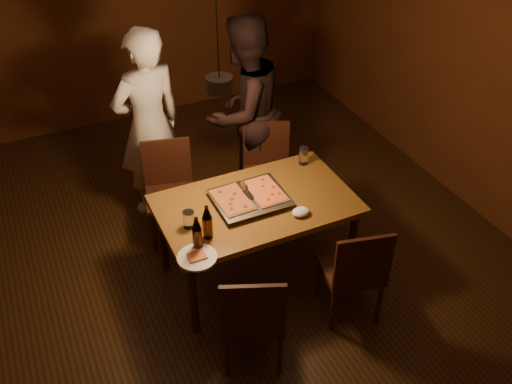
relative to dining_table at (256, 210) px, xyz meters
name	(u,v)px	position (x,y,z in m)	size (l,w,h in m)	color
room_shell	(221,130)	(-0.23, 0.09, 0.72)	(6.00, 6.00, 6.00)	#38230F
dining_table	(256,210)	(0.00, 0.00, 0.00)	(1.50, 0.90, 0.75)	brown
chair_far_left	(169,181)	(-0.44, 0.84, -0.14)	(0.51, 0.51, 0.49)	#38190F
chair_far_right	(267,162)	(0.46, 0.76, -0.14)	(0.55, 0.55, 0.49)	#38190F
chair_near_left	(253,312)	(-0.41, -0.81, -0.14)	(0.55, 0.55, 0.49)	#38190F
chair_near_right	(356,266)	(0.45, -0.74, -0.14)	(0.50, 0.50, 0.49)	#38190F
pizza_tray	(250,199)	(-0.03, 0.03, 0.10)	(0.55, 0.45, 0.05)	silver
pizza_meat	(232,200)	(-0.18, 0.04, 0.13)	(0.23, 0.37, 0.02)	maroon
pizza_cheese	(265,191)	(0.09, 0.03, 0.13)	(0.24, 0.37, 0.02)	gold
spatula	(249,194)	(-0.04, 0.04, 0.14)	(0.09, 0.24, 0.04)	silver
beer_bottle_a	(197,233)	(-0.58, -0.29, 0.21)	(0.07, 0.07, 0.26)	black
beer_bottle_b	(207,222)	(-0.47, -0.22, 0.21)	(0.07, 0.07, 0.27)	black
water_glass_left	(189,219)	(-0.56, -0.05, 0.14)	(0.08, 0.08, 0.13)	silver
water_glass_right	(304,156)	(0.59, 0.32, 0.15)	(0.08, 0.08, 0.16)	silver
plate_slice	(197,257)	(-0.62, -0.39, 0.08)	(0.27, 0.27, 0.03)	white
napkin	(301,212)	(0.24, -0.28, 0.10)	(0.14, 0.11, 0.06)	white
diner_white	(149,126)	(-0.46, 1.22, 0.22)	(0.65, 0.43, 1.79)	silver
diner_dark	(244,111)	(0.40, 1.12, 0.22)	(0.87, 0.68, 1.79)	black
pendant_lamp	(219,83)	(-0.23, 0.09, 1.08)	(0.18, 0.18, 1.10)	black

